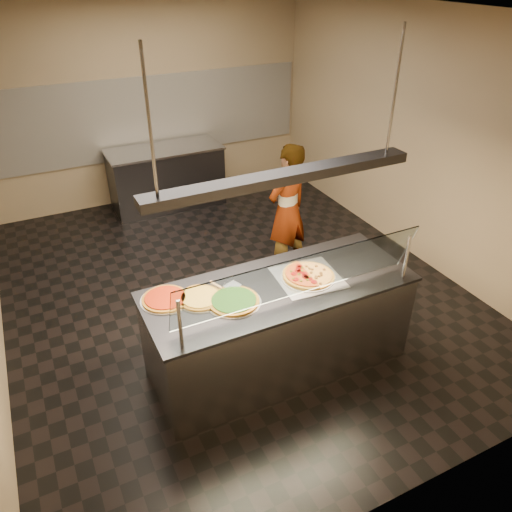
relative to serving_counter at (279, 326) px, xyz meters
name	(u,v)px	position (x,y,z in m)	size (l,w,h in m)	color
ground	(231,289)	(0.11, 1.37, -0.48)	(5.00, 6.00, 0.02)	black
ceiling	(222,9)	(0.11, 1.37, 2.54)	(5.00, 6.00, 0.02)	silver
wall_back	(148,103)	(0.11, 4.38, 1.03)	(5.00, 0.02, 3.00)	#9C8865
wall_front	(434,344)	(0.11, -1.64, 1.03)	(5.00, 0.02, 3.00)	#9C8865
wall_right	(414,136)	(2.62, 1.37, 1.03)	(0.02, 6.00, 3.00)	#9C8865
tile_band	(150,117)	(0.11, 4.35, 0.83)	(4.90, 0.02, 1.20)	silver
serving_counter	(279,326)	(0.00, 0.00, 0.00)	(2.42, 0.94, 0.93)	#B7B7BC
sneeze_guard	(301,277)	(0.00, -0.34, 0.76)	(2.18, 0.18, 0.54)	#B7B7BC
perforated_tray	(308,277)	(0.28, -0.01, 0.47)	(0.61, 0.61, 0.01)	silver
half_pizza_pepperoni	(297,277)	(0.17, -0.01, 0.50)	(0.27, 0.48, 0.05)	brown
half_pizza_sausage	(319,272)	(0.40, -0.01, 0.49)	(0.27, 0.48, 0.04)	brown
pizza_spinach	(234,301)	(-0.47, -0.05, 0.48)	(0.46, 0.46, 0.03)	silver
pizza_cheese	(200,297)	(-0.70, 0.12, 0.48)	(0.40, 0.40, 0.03)	silver
pizza_tomato	(165,299)	(-0.98, 0.23, 0.48)	(0.42, 0.42, 0.03)	silver
pizza_spatula	(223,285)	(-0.47, 0.19, 0.49)	(0.24, 0.21, 0.02)	#B7B7BC
prep_table	(167,177)	(0.16, 3.92, 0.00)	(1.71, 0.74, 0.93)	#2E2E32
worker	(287,210)	(0.90, 1.47, 0.35)	(0.60, 0.39, 1.64)	#292832
heat_lamp_housing	(283,177)	(0.00, 0.00, 1.48)	(2.30, 0.18, 0.08)	#2E2E32
lamp_rod_left	(150,124)	(-1.00, 0.00, 2.03)	(0.02, 0.02, 1.01)	#B7B7BC
lamp_rod_right	(395,92)	(1.00, 0.00, 2.03)	(0.02, 0.02, 1.01)	#B7B7BC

